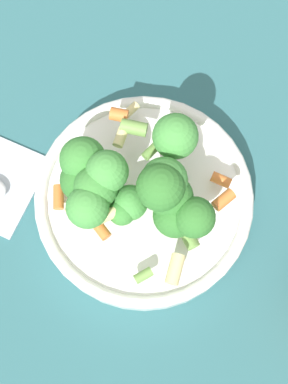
{
  "coord_description": "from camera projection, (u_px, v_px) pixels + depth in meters",
  "views": [
    {
      "loc": [
        -0.03,
        0.15,
        0.59
      ],
      "look_at": [
        0.0,
        0.0,
        0.05
      ],
      "focal_mm": 50.0,
      "sensor_mm": 36.0,
      "label": 1
    }
  ],
  "objects": [
    {
      "name": "ground_plane",
      "position": [
        144.0,
        205.0,
        0.61
      ],
      "size": [
        3.0,
        3.0,
        0.0
      ],
      "primitive_type": "plane",
      "color": "#2D6066"
    },
    {
      "name": "pasta_salad",
      "position": [
        134.0,
        186.0,
        0.52
      ],
      "size": [
        0.19,
        0.19,
        0.1
      ],
      "color": "#8CB766",
      "rests_on": "bowl"
    },
    {
      "name": "bowl",
      "position": [
        144.0,
        200.0,
        0.59
      ],
      "size": [
        0.24,
        0.24,
        0.04
      ],
      "color": "white",
      "rests_on": "ground_plane"
    }
  ]
}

